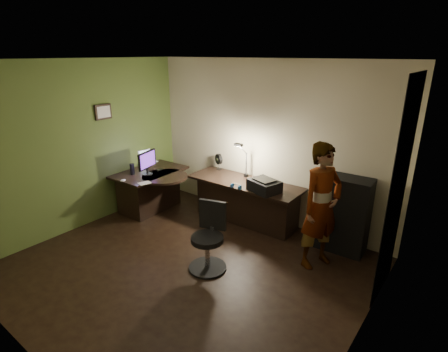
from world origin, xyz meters
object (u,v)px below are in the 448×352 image
Objects in this scene: office_chair at (207,239)px; desk_right at (244,202)px; monitor at (147,166)px; person at (321,206)px; desk_left at (151,190)px; cabinet at (341,214)px.

desk_right is at bearing 87.60° from office_chair.
person reaches higher than monitor.
cabinet is (3.28, 0.75, 0.19)m from desk_left.
office_chair is 1.56m from person.
person is (3.18, 0.19, 0.49)m from desk_left.
person is (-0.10, -0.57, 0.30)m from cabinet.
desk_left is at bearing -160.48° from desk_right.
desk_left is 1.14× the size of cabinet.
office_chair is (1.97, -0.70, -0.44)m from monitor.
desk_left is at bearing -169.58° from cabinet.
cabinet is 1.23× the size of office_chair.
monitor is at bearing -55.42° from desk_left.
cabinet is at bearing 1.48° from monitor.
cabinet is at bearing 10.68° from desk_left.
monitor is 2.14m from office_chair.
cabinet is 2.42× the size of monitor.
desk_right is 1.81m from monitor.
person is (3.08, 0.32, -0.03)m from monitor.
person is at bearing -16.41° from desk_right.
monitor is at bearing 142.34° from office_chair.
monitor reaches higher than office_chair.
desk_left is 1.77m from desk_right.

